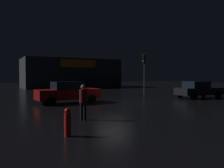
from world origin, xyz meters
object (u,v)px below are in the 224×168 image
at_px(car_near, 68,92).
at_px(fire_hydrant, 68,122).
at_px(traffic_signal_opposite, 144,63).
at_px(store_building, 70,73).
at_px(car_far, 198,90).
at_px(pedestrian, 83,100).

bearing_deg(car_near, fire_hydrant, -106.89).
height_order(traffic_signal_opposite, car_near, traffic_signal_opposite).
height_order(store_building, car_near, store_building).
relative_size(store_building, car_near, 3.47).
bearing_deg(car_near, store_building, 72.29).
relative_size(car_near, fire_hydrant, 5.06).
bearing_deg(car_far, store_building, 98.46).
xyz_separation_m(car_far, pedestrian, (-12.83, -5.08, 0.15)).
xyz_separation_m(pedestrian, fire_hydrant, (-1.46, -2.46, -0.46)).
bearing_deg(pedestrian, car_near, 78.78).
relative_size(traffic_signal_opposite, car_far, 1.02).
distance_m(store_building, car_near, 25.25).
xyz_separation_m(traffic_signal_opposite, car_near, (-9.52, -3.89, -2.57)).
height_order(store_building, fire_hydrant, store_building).
distance_m(store_building, traffic_signal_opposite, 20.21).
xyz_separation_m(car_near, pedestrian, (-1.34, -6.76, 0.12)).
distance_m(store_building, fire_hydrant, 34.89).
bearing_deg(car_far, car_near, 171.67).
bearing_deg(traffic_signal_opposite, fire_hydrant, -133.22).
relative_size(car_near, pedestrian, 2.96).
xyz_separation_m(store_building, fire_hydrant, (-10.47, -33.22, -2.05)).
distance_m(traffic_signal_opposite, pedestrian, 15.41).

